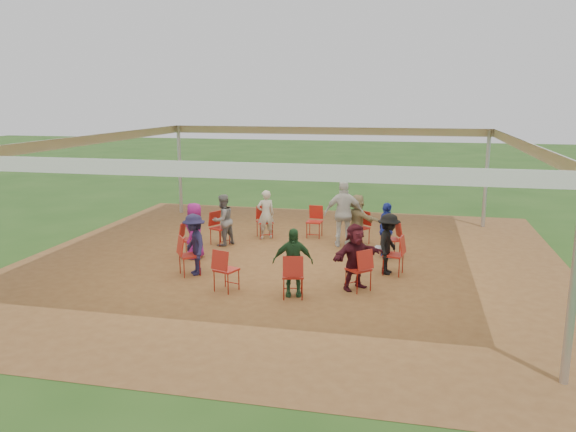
% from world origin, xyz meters
% --- Properties ---
extents(ground, '(80.00, 80.00, 0.00)m').
position_xyz_m(ground, '(0.00, 0.00, 0.00)').
color(ground, '#274D18').
rests_on(ground, ground).
extents(dirt_patch, '(13.00, 13.00, 0.00)m').
position_xyz_m(dirt_patch, '(0.00, 0.00, 0.01)').
color(dirt_patch, brown).
rests_on(dirt_patch, ground).
extents(tent, '(10.33, 10.33, 3.00)m').
position_xyz_m(tent, '(0.00, 0.00, 2.37)').
color(tent, '#B2B2B7').
rests_on(tent, ground).
extents(chair_0, '(0.51, 0.50, 0.90)m').
position_xyz_m(chair_0, '(2.47, -0.49, 0.45)').
color(chair_0, '#B02116').
rests_on(chair_0, ground).
extents(chair_1, '(0.56, 0.55, 0.90)m').
position_xyz_m(chair_1, '(2.34, 0.92, 0.45)').
color(chair_1, '#B02116').
rests_on(chair_1, ground).
extents(chair_2, '(0.60, 0.60, 0.90)m').
position_xyz_m(chair_2, '(1.47, 2.04, 0.45)').
color(chair_2, '#B02116').
rests_on(chair_2, ground).
extents(chair_3, '(0.44, 0.46, 0.90)m').
position_xyz_m(chair_3, '(0.14, 2.51, 0.45)').
color(chair_3, '#B02116').
rests_on(chair_3, ground).
extents(chair_4, '(0.58, 0.59, 0.90)m').
position_xyz_m(chair_4, '(-1.24, 2.19, 0.45)').
color(chair_4, '#B02116').
rests_on(chair_4, ground).
extents(chair_5, '(0.58, 0.58, 0.90)m').
position_xyz_m(chair_5, '(-2.23, 1.17, 0.45)').
color(chair_5, '#B02116').
rests_on(chair_5, ground).
extents(chair_6, '(0.48, 0.46, 0.90)m').
position_xyz_m(chair_6, '(-2.51, -0.22, 0.45)').
color(chair_6, '#B02116').
rests_on(chair_6, ground).
extents(chair_7, '(0.61, 0.60, 0.90)m').
position_xyz_m(chair_7, '(-1.99, -1.54, 0.45)').
color(chair_7, '#B02116').
rests_on(chair_7, ground).
extents(chair_8, '(0.54, 0.55, 0.90)m').
position_xyz_m(chair_8, '(-0.84, -2.37, 0.45)').
color(chair_8, '#B02116').
rests_on(chair_8, ground).
extents(chair_9, '(0.51, 0.52, 0.90)m').
position_xyz_m(chair_9, '(0.58, -2.45, 0.45)').
color(chair_9, '#B02116').
rests_on(chair_9, ground).
extents(chair_10, '(0.61, 0.61, 0.90)m').
position_xyz_m(chair_10, '(1.81, -1.75, 0.45)').
color(chair_10, '#B02116').
rests_on(chair_10, ground).
extents(person_seated_0, '(0.61, 0.97, 1.39)m').
position_xyz_m(person_seated_0, '(2.35, -0.47, 0.70)').
color(person_seated_0, black).
rests_on(person_seated_0, ground).
extents(person_seated_1, '(0.68, 0.91, 1.39)m').
position_xyz_m(person_seated_1, '(2.23, 0.87, 0.70)').
color(person_seated_1, '#22329B').
rests_on(person_seated_1, ground).
extents(person_seated_2, '(1.33, 1.14, 1.39)m').
position_xyz_m(person_seated_2, '(1.40, 1.94, 0.70)').
color(person_seated_2, tan).
rests_on(person_seated_2, ground).
extents(person_seated_3, '(0.60, 0.54, 1.39)m').
position_xyz_m(person_seated_3, '(-1.18, 2.08, 0.70)').
color(person_seated_3, '#B7B6A3').
rests_on(person_seated_3, ground).
extents(person_seated_4, '(0.66, 0.78, 1.39)m').
position_xyz_m(person_seated_4, '(-2.12, 1.11, 0.70)').
color(person_seated_4, slate).
rests_on(person_seated_4, ground).
extents(person_seated_5, '(0.44, 0.71, 1.39)m').
position_xyz_m(person_seated_5, '(-2.39, -0.21, 0.70)').
color(person_seated_5, '#81176D').
rests_on(person_seated_5, ground).
extents(person_seated_6, '(0.90, 0.98, 1.39)m').
position_xyz_m(person_seated_6, '(-1.89, -1.47, 0.70)').
color(person_seated_6, '#1F1C3F').
rests_on(person_seated_6, ground).
extents(person_seated_7, '(0.89, 0.59, 1.39)m').
position_xyz_m(person_seated_7, '(0.55, -2.33, 0.70)').
color(person_seated_7, '#234F2B').
rests_on(person_seated_7, ground).
extents(person_seated_8, '(1.24, 1.26, 1.39)m').
position_xyz_m(person_seated_8, '(1.72, -1.67, 0.70)').
color(person_seated_8, '#45121D').
rests_on(person_seated_8, ground).
extents(standing_person, '(1.14, 0.74, 1.79)m').
position_xyz_m(standing_person, '(1.07, 1.71, 0.90)').
color(standing_person, silver).
rests_on(standing_person, ground).
extents(cable_coil, '(0.33, 0.33, 0.03)m').
position_xyz_m(cable_coil, '(0.02, -0.23, 0.02)').
color(cable_coil, black).
rests_on(cable_coil, ground).
extents(laptop, '(0.28, 0.33, 0.20)m').
position_xyz_m(laptop, '(2.18, -0.44, 0.65)').
color(laptop, '#B7B7BC').
rests_on(laptop, ground).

